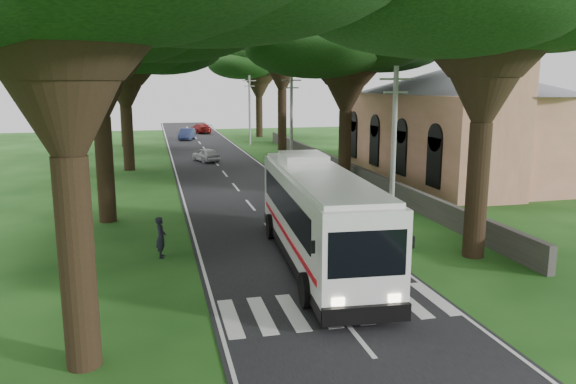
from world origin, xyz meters
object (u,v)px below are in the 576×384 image
object	(u,v)px
pole_near	(394,149)
pole_far	(250,109)
coach_bus	(318,215)
church	(458,113)
distant_car_c	(200,128)
pole_mid	(291,121)
distant_car_a	(206,155)
distant_car_b	(187,134)
pedestrian	(161,237)

from	to	relation	value
pole_near	pole_far	bearing A→B (deg)	90.00
pole_far	coach_bus	bearing A→B (deg)	-96.18
church	distant_car_c	world-z (taller)	church
church	coach_bus	size ratio (longest dim) A/B	1.84
pole_mid	distant_car_c	bearing A→B (deg)	96.52
distant_car_a	coach_bus	bearing A→B (deg)	74.43
distant_car_a	distant_car_c	size ratio (longest dim) A/B	0.78
distant_car_a	distant_car_c	bearing A→B (deg)	-112.48
pole_mid	distant_car_c	world-z (taller)	pole_mid
church	distant_car_a	size ratio (longest dim) A/B	6.47
church	distant_car_b	bearing A→B (deg)	120.31
pole_far	coach_bus	distance (m)	43.70
pole_mid	distant_car_c	xyz separation A→B (m)	(-4.26, 37.24, -3.46)
pole_mid	coach_bus	distance (m)	23.96
pole_far	distant_car_c	size ratio (longest dim) A/B	1.69
pole_far	distant_car_c	xyz separation A→B (m)	(-4.26, 17.24, -3.46)
church	pole_mid	xyz separation A→B (m)	(-12.36, 4.45, -0.73)
coach_bus	distant_car_c	size ratio (longest dim) A/B	2.75
pole_far	distant_car_a	size ratio (longest dim) A/B	2.16
distant_car_a	pedestrian	xyz separation A→B (m)	(-4.56, -28.53, 0.22)
church	pole_near	world-z (taller)	church
coach_bus	distant_car_a	xyz separation A→B (m)	(-1.60, 30.85, -1.38)
pole_near	pole_mid	distance (m)	20.00
church	pole_mid	world-z (taller)	church
pole_near	pole_far	size ratio (longest dim) A/B	1.00
coach_bus	distant_car_a	bearing A→B (deg)	96.92
distant_car_c	church	bearing A→B (deg)	95.62
distant_car_a	pedestrian	size ratio (longest dim) A/B	2.11
pole_mid	pole_far	xyz separation A→B (m)	(0.00, 20.00, 0.00)
pole_mid	distant_car_b	distance (m)	29.21
pole_near	distant_car_a	bearing A→B (deg)	102.92
pole_near	distant_car_b	world-z (taller)	pole_near
pole_far	coach_bus	xyz separation A→B (m)	(-4.70, -43.39, -2.13)
distant_car_b	pedestrian	world-z (taller)	pedestrian
pole_mid	coach_bus	size ratio (longest dim) A/B	0.61
church	pedestrian	bearing A→B (deg)	-144.42
pedestrian	pole_near	bearing A→B (deg)	-82.42
distant_car_a	distant_car_c	world-z (taller)	distant_car_c
pole_near	distant_car_c	size ratio (longest dim) A/B	1.69
pole_far	pedestrian	bearing A→B (deg)	-104.81
pole_mid	distant_car_a	distance (m)	10.38
pole_near	pedestrian	size ratio (longest dim) A/B	4.56
pole_far	distant_car_a	distance (m)	14.47
church	distant_car_c	bearing A→B (deg)	111.73
pole_far	pole_near	bearing A→B (deg)	-90.00
church	pole_near	xyz separation A→B (m)	(-12.36, -15.55, -0.73)
church	pedestrian	distance (m)	28.84
distant_car_b	distant_car_c	bearing A→B (deg)	89.39
pedestrian	church	bearing A→B (deg)	-52.46
distant_car_c	distant_car_a	bearing A→B (deg)	69.97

